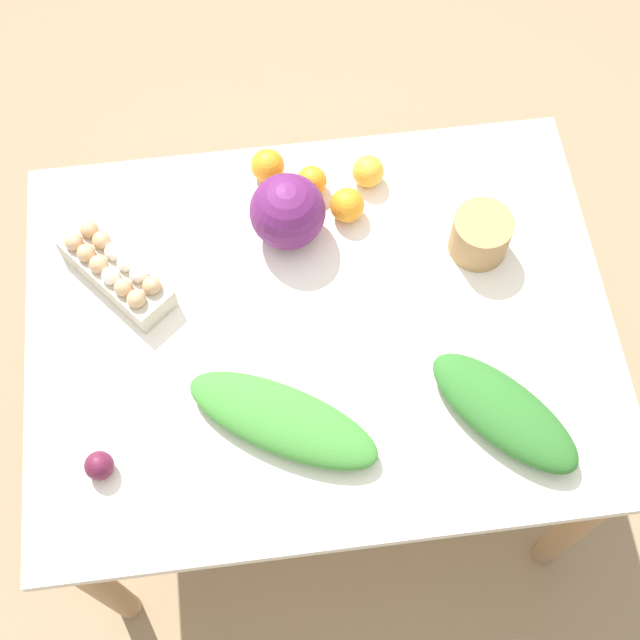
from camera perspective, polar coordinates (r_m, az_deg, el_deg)
The scene contains 12 objects.
ground_plane at distance 2.54m, azimuth 0.00°, elevation -7.34°, with size 8.00×8.00×0.00m, color #937A5B.
dining_table at distance 1.94m, azimuth 0.00°, elevation -1.52°, with size 1.22×0.92×0.74m.
cabbage_purple at distance 1.89m, azimuth -2.09°, elevation 6.95°, with size 0.16×0.16×0.16m, color #601E5B.
egg_carton at distance 1.91m, azimuth -12.98°, elevation 3.14°, with size 0.25×0.27×0.09m.
paper_bag at distance 1.92m, azimuth 10.24°, elevation 5.38°, with size 0.13×0.13×0.10m, color #A87F51.
greens_bunch_beet_tops at distance 1.74m, azimuth -2.41°, elevation -6.41°, with size 0.40×0.14×0.06m, color #3D8433.
greens_bunch_chard at distance 1.78m, azimuth 11.71°, elevation -5.80°, with size 0.34×0.13×0.07m, color #2D6B28.
beet_root at distance 1.76m, azimuth -13.94°, elevation -9.04°, with size 0.06×0.06×0.06m, color #5B1933.
orange_0 at distance 1.99m, azimuth -0.53°, elevation 8.90°, with size 0.07×0.07×0.07m, color orange.
orange_1 at distance 2.00m, azimuth 3.10°, elevation 9.48°, with size 0.07×0.07×0.07m, color #F9A833.
orange_2 at distance 1.95m, azimuth 1.75°, elevation 7.36°, with size 0.08×0.08×0.08m, color orange.
orange_3 at distance 2.01m, azimuth -3.37°, elevation 9.83°, with size 0.08×0.08×0.08m, color orange.
Camera 1 is at (0.10, 0.78, 2.41)m, focal length 50.00 mm.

